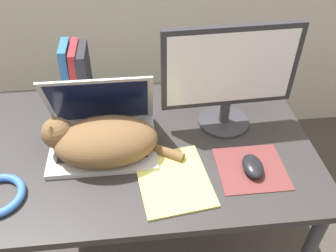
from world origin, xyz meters
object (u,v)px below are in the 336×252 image
(cat, at_px, (102,140))
(book_row, at_px, (77,76))
(external_monitor, at_px, (230,75))
(computer_mouse, at_px, (253,166))
(notepad, at_px, (174,180))
(laptop, at_px, (102,132))

(cat, bearing_deg, book_row, 106.99)
(cat, relative_size, book_row, 1.81)
(external_monitor, distance_m, computer_mouse, 0.31)
(cat, height_order, notepad, cat)
(cat, distance_m, book_row, 0.34)
(external_monitor, relative_size, notepad, 1.62)
(computer_mouse, distance_m, notepad, 0.26)
(computer_mouse, xyz_separation_m, book_row, (-0.58, 0.44, 0.10))
(laptop, distance_m, external_monitor, 0.48)
(external_monitor, xyz_separation_m, computer_mouse, (0.04, -0.25, -0.19))
(laptop, xyz_separation_m, book_row, (-0.10, 0.25, 0.07))
(external_monitor, relative_size, computer_mouse, 4.49)
(laptop, distance_m, cat, 0.07)
(computer_mouse, relative_size, notepad, 0.36)
(external_monitor, distance_m, notepad, 0.40)
(laptop, relative_size, computer_mouse, 3.46)
(external_monitor, xyz_separation_m, notepad, (-0.22, -0.26, -0.21))
(laptop, bearing_deg, external_monitor, 7.91)
(external_monitor, bearing_deg, cat, -163.30)
(external_monitor, xyz_separation_m, book_row, (-0.54, 0.19, -0.09))
(book_row, bearing_deg, notepad, -54.96)
(external_monitor, bearing_deg, laptop, -172.09)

